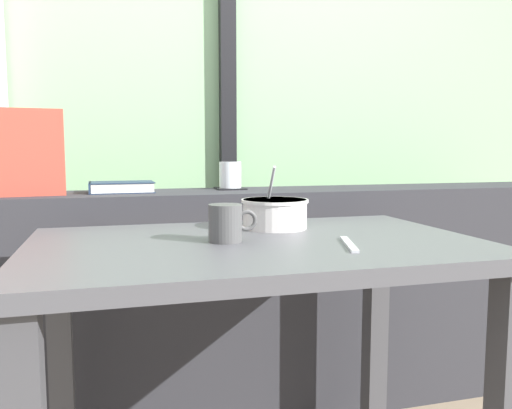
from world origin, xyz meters
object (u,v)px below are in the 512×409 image
coaster_square (230,189)px  closed_book (121,187)px  soup_bowl (275,214)px  ceramic_mug (226,223)px  juice_glass (230,176)px  throw_pillow (8,153)px  breakfast_table (257,294)px  fork_utensil (349,244)px

coaster_square → closed_book: (-0.37, -0.03, 0.01)m
soup_bowl → ceramic_mug: (-0.17, -0.16, 0.00)m
juice_glass → throw_pillow: bearing=-175.4°
closed_book → throw_pillow: bearing=-175.9°
breakfast_table → fork_utensil: fork_utensil is taller
coaster_square → soup_bowl: (0.01, -0.48, -0.03)m
juice_glass → throw_pillow: throw_pillow is taller
coaster_square → soup_bowl: soup_bowl is taller
coaster_square → juice_glass: 0.05m
coaster_square → juice_glass: (0.00, -0.00, 0.05)m
juice_glass → soup_bowl: same height
coaster_square → fork_utensil: (0.09, -0.76, -0.07)m
closed_book → throw_pillow: size_ratio=0.65×
breakfast_table → fork_utensil: bearing=-33.4°
throw_pillow → ceramic_mug: (0.55, -0.58, -0.16)m
juice_glass → coaster_square: bearing=91.8°
juice_glass → ceramic_mug: bearing=-103.5°
closed_book → ceramic_mug: (0.22, -0.61, -0.04)m
juice_glass → closed_book: (-0.37, -0.03, -0.03)m
breakfast_table → soup_bowl: (0.09, 0.16, 0.16)m
juice_glass → fork_utensil: 0.77m
coaster_square → fork_utensil: coaster_square is taller
closed_book → ceramic_mug: bearing=-70.1°
soup_bowl → closed_book: bearing=131.0°
ceramic_mug → throw_pillow: bearing=133.3°
breakfast_table → ceramic_mug: ceramic_mug is taller
fork_utensil → juice_glass: bearing=114.2°
throw_pillow → soup_bowl: bearing=-30.5°
breakfast_table → coaster_square: bearing=82.7°
breakfast_table → soup_bowl: soup_bowl is taller
fork_utensil → ceramic_mug: size_ratio=1.50×
breakfast_table → ceramic_mug: 0.18m
coaster_square → throw_pillow: 0.72m
coaster_square → ceramic_mug: bearing=-103.5°
breakfast_table → soup_bowl: bearing=59.9°
closed_book → soup_bowl: size_ratio=1.18×
breakfast_table → throw_pillow: 0.91m
coaster_square → closed_book: size_ratio=0.48×
coaster_square → throw_pillow: size_ratio=0.31×
juice_glass → closed_book: juice_glass is taller
soup_bowl → juice_glass: bearing=91.5°
juice_glass → throw_pillow: (-0.70, -0.06, 0.08)m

